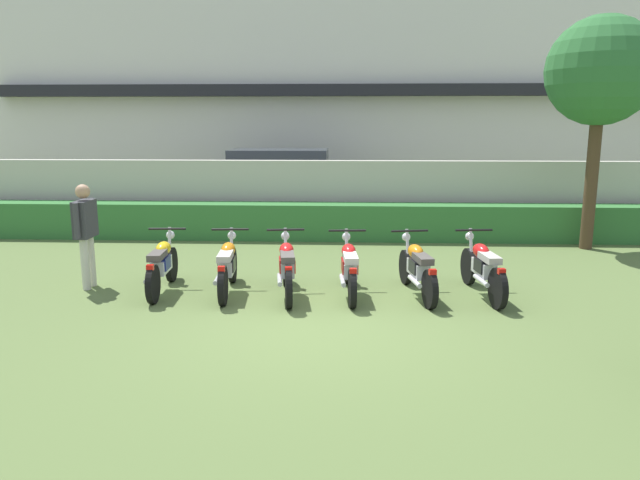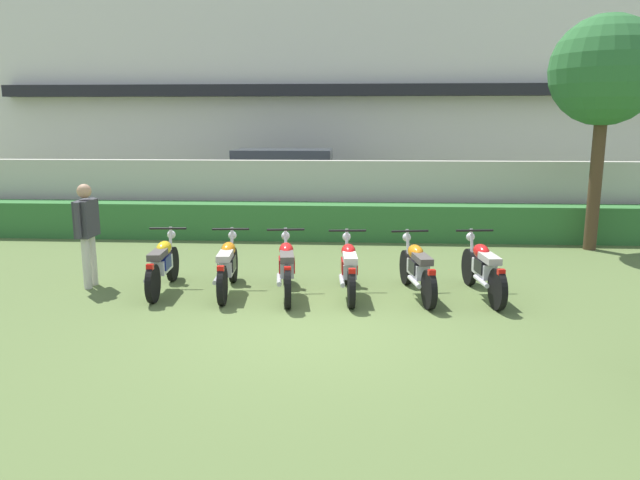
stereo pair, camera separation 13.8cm
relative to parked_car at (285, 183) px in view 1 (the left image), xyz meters
name	(u,v)px [view 1 (the left image)]	position (x,y,z in m)	size (l,w,h in m)	color
ground	(314,324)	(1.34, -9.17, -0.94)	(60.00, 60.00, 0.00)	#566B38
building	(337,100)	(1.34, 5.63, 2.50)	(25.67, 6.50, 6.87)	silver
compound_wall	(329,197)	(1.34, -2.64, -0.06)	(24.39, 0.30, 1.75)	#BCB7A8
hedge_row	(328,222)	(1.34, -3.34, -0.53)	(19.51, 0.70, 0.82)	#337033
parked_car	(285,183)	(0.00, 0.00, 0.00)	(4.50, 2.08, 1.89)	black
tree_near_inspector	(601,73)	(6.84, -4.10, 2.68)	(2.18, 2.18, 4.75)	#4C3823
motorcycle_in_row_0	(162,265)	(-1.13, -7.75, -0.49)	(0.60, 1.82, 0.95)	black
motorcycle_in_row_1	(227,266)	(-0.09, -7.77, -0.49)	(0.60, 1.86, 0.95)	black
motorcycle_in_row_2	(287,267)	(0.85, -7.87, -0.48)	(0.60, 1.88, 0.97)	black
motorcycle_in_row_3	(349,267)	(1.81, -7.78, -0.50)	(0.60, 1.88, 0.95)	black
motorcycle_in_row_4	(417,268)	(2.86, -7.76, -0.50)	(0.60, 1.90, 0.94)	black
motorcycle_in_row_5	(483,268)	(3.86, -7.74, -0.49)	(0.60, 1.94, 0.96)	black
inspector_person	(85,227)	(-2.40, -7.57, 0.06)	(0.23, 0.68, 1.68)	beige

